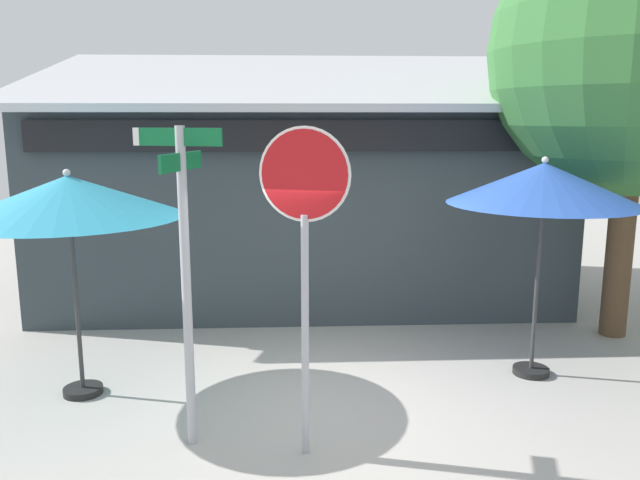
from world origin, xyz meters
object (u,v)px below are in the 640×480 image
stop_sign (305,228)px  patio_umbrella_royal_blue_center (543,185)px  street_sign_post (185,258)px  patio_umbrella_teal_left (69,198)px

stop_sign → patio_umbrella_royal_blue_center: (2.84, 1.72, 0.19)m
street_sign_post → patio_umbrella_royal_blue_center: 4.24m
street_sign_post → patio_umbrella_royal_blue_center: street_sign_post is taller
street_sign_post → stop_sign: stop_sign is taller
street_sign_post → patio_umbrella_teal_left: (-1.42, 1.18, 0.42)m
patio_umbrella_royal_blue_center → street_sign_post: bearing=-159.3°
patio_umbrella_teal_left → patio_umbrella_royal_blue_center: (5.36, 0.31, 0.08)m
street_sign_post → stop_sign: 1.17m
street_sign_post → stop_sign: size_ratio=1.00×
street_sign_post → patio_umbrella_teal_left: street_sign_post is taller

